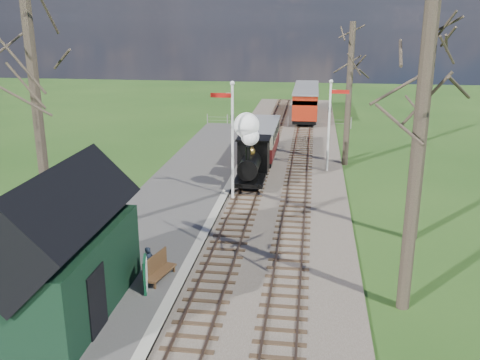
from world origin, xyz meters
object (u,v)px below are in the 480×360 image
at_px(red_carriage_b, 306,97).
at_px(bench, 157,268).
at_px(sign_board, 145,274).
at_px(station_shed, 61,251).
at_px(locomotive, 251,153).
at_px(red_carriage_a, 305,106).
at_px(person, 149,263).
at_px(coach, 262,139).
at_px(semaphore_near, 231,133).
at_px(semaphore_far, 330,119).

xyz_separation_m(red_carriage_b, bench, (-4.60, -37.00, -1.00)).
xyz_separation_m(red_carriage_b, sign_board, (-4.75, -37.89, -0.82)).
relative_size(station_shed, locomotive, 1.47).
bearing_deg(locomotive, sign_board, -99.57).
distance_m(red_carriage_a, person, 31.94).
height_order(coach, bench, coach).
relative_size(red_carriage_b, bench, 3.37).
height_order(semaphore_near, coach, semaphore_near).
height_order(locomotive, coach, locomotive).
relative_size(semaphore_near, red_carriage_b, 1.11).
bearing_deg(coach, locomotive, -90.11).
bearing_deg(semaphore_far, semaphore_near, -130.60).
distance_m(semaphore_far, red_carriage_a, 16.18).
relative_size(red_carriage_a, red_carriage_b, 1.00).
relative_size(semaphore_near, bench, 3.74).
bearing_deg(red_carriage_a, bench, -98.30).
relative_size(sign_board, bench, 0.72).
bearing_deg(coach, red_carriage_a, 79.19).
distance_m(red_carriage_a, red_carriage_b, 5.50).
distance_m(station_shed, coach, 20.84).
bearing_deg(sign_board, red_carriage_a, 81.65).
distance_m(semaphore_near, red_carriage_b, 27.77).
distance_m(red_carriage_b, bench, 37.30).
relative_size(coach, red_carriage_b, 1.23).
height_order(semaphore_far, sign_board, semaphore_far).
bearing_deg(bench, semaphore_near, 82.63).
height_order(locomotive, person, locomotive).
xyz_separation_m(red_carriage_a, red_carriage_b, (0.00, 5.50, 0.00)).
height_order(semaphore_far, person, semaphore_far).
relative_size(locomotive, sign_board, 3.57).
relative_size(semaphore_near, locomotive, 1.45).
bearing_deg(red_carriage_a, red_carriage_b, 90.00).
bearing_deg(locomotive, bench, -99.54).
bearing_deg(coach, semaphore_far, -28.52).
bearing_deg(red_carriage_a, person, -98.78).
relative_size(coach, bench, 4.14).
xyz_separation_m(semaphore_far, bench, (-6.37, -15.51, -2.72)).
relative_size(sign_board, person, 0.98).
relative_size(locomotive, coach, 0.62).
bearing_deg(red_carriage_b, sign_board, -97.15).
bearing_deg(sign_board, semaphore_far, 68.29).
bearing_deg(bench, locomotive, 80.46).
relative_size(red_carriage_a, person, 4.58).
distance_m(semaphore_near, red_carriage_a, 22.34).
xyz_separation_m(coach, red_carriage_a, (2.60, 13.62, 0.16)).
height_order(locomotive, red_carriage_b, locomotive).
bearing_deg(bench, semaphore_far, 67.66).
height_order(semaphore_near, person, semaphore_near).
bearing_deg(station_shed, semaphore_near, 73.62).
height_order(semaphore_far, locomotive, semaphore_far).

